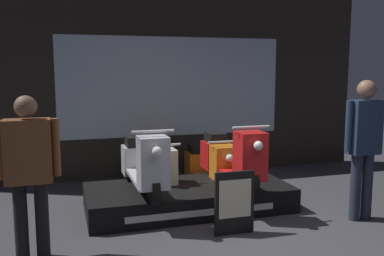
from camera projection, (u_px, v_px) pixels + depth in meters
ground_plane at (254, 248)px, 4.47m from camera, size 30.00×30.00×0.00m
shop_wall_back at (173, 84)px, 7.43m from camera, size 7.11×0.09×3.20m
display_platform at (188, 197)px, 5.70m from camera, size 2.67×1.20×0.32m
scooter_display_left at (143, 163)px, 5.45m from camera, size 0.48×1.71×0.86m
scooter_display_right at (231, 158)px, 5.79m from camera, size 0.48×1.71×0.86m
scooter_backrow_0 at (154, 171)px, 6.37m from camera, size 0.48×1.71×0.86m
scooter_backrow_1 at (209, 167)px, 6.62m from camera, size 0.48×1.71×0.86m
person_left_browsing at (29, 165)px, 4.09m from camera, size 0.59×0.24×1.61m
person_right_browsing at (364, 140)px, 5.19m from camera, size 0.53×0.22×1.73m
price_sign_board at (234, 203)px, 4.80m from camera, size 0.47×0.04×0.73m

